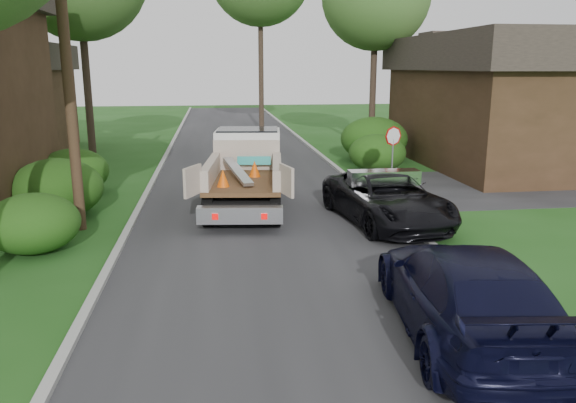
% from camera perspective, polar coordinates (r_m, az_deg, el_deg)
% --- Properties ---
extents(ground, '(120.00, 120.00, 0.00)m').
position_cam_1_polar(ground, '(12.52, 0.12, -8.28)').
color(ground, '#1D4B15').
rests_on(ground, ground).
extents(road, '(8.00, 90.00, 0.02)m').
position_cam_1_polar(road, '(22.07, -3.36, 1.34)').
color(road, '#28282B').
rests_on(road, ground).
extents(side_street, '(16.00, 7.00, 0.02)m').
position_cam_1_polar(side_street, '(25.03, 25.40, 1.50)').
color(side_street, '#28282B').
rests_on(side_street, ground).
extents(curb_left, '(0.20, 90.00, 0.12)m').
position_cam_1_polar(curb_left, '(22.15, -14.00, 1.15)').
color(curb_left, '#9E9E99').
rests_on(curb_left, ground).
extents(curb_right, '(0.20, 90.00, 0.12)m').
position_cam_1_polar(curb_right, '(22.72, 7.01, 1.76)').
color(curb_right, '#9E9E99').
rests_on(curb_right, ground).
extents(stop_sign, '(0.71, 0.32, 2.48)m').
position_cam_1_polar(stop_sign, '(21.79, 10.61, 5.71)').
color(stop_sign, slate).
rests_on(stop_sign, ground).
extents(utility_pole, '(2.42, 1.25, 10.00)m').
position_cam_1_polar(utility_pole, '(16.97, -21.65, 14.37)').
color(utility_pole, '#382619').
rests_on(utility_pole, ground).
extents(house_right, '(9.72, 12.96, 6.20)m').
position_cam_1_polar(house_right, '(29.42, 22.42, 9.61)').
color(house_right, '#362516').
rests_on(house_right, ground).
extents(hedge_left_a, '(2.34, 2.34, 1.53)m').
position_cam_1_polar(hedge_left_a, '(15.73, -24.49, -2.02)').
color(hedge_left_a, '#164510').
rests_on(hedge_left_a, ground).
extents(hedge_left_b, '(2.86, 2.86, 1.87)m').
position_cam_1_polar(hedge_left_b, '(19.05, -22.46, 1.23)').
color(hedge_left_b, '#164510').
rests_on(hedge_left_b, ground).
extents(hedge_left_c, '(2.60, 2.60, 1.70)m').
position_cam_1_polar(hedge_left_c, '(22.47, -20.97, 2.88)').
color(hedge_left_c, '#164510').
rests_on(hedge_left_c, ground).
extents(hedge_right_a, '(2.60, 2.60, 1.70)m').
position_cam_1_polar(hedge_right_a, '(25.88, 9.06, 4.90)').
color(hedge_right_a, '#164510').
rests_on(hedge_right_a, ground).
extents(hedge_right_b, '(3.38, 3.38, 2.21)m').
position_cam_1_polar(hedge_right_b, '(28.89, 8.73, 6.31)').
color(hedge_right_b, '#164510').
rests_on(hedge_right_b, ground).
extents(flatbed_truck, '(3.38, 6.72, 2.45)m').
position_cam_1_polar(flatbed_truck, '(19.68, -4.23, 3.78)').
color(flatbed_truck, black).
rests_on(flatbed_truck, ground).
extents(black_pickup, '(3.25, 5.80, 1.53)m').
position_cam_1_polar(black_pickup, '(17.27, 10.01, 0.31)').
color(black_pickup, black).
rests_on(black_pickup, ground).
extents(navy_suv, '(2.98, 5.93, 1.65)m').
position_cam_1_polar(navy_suv, '(10.39, 17.59, -8.72)').
color(navy_suv, black).
rests_on(navy_suv, ground).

